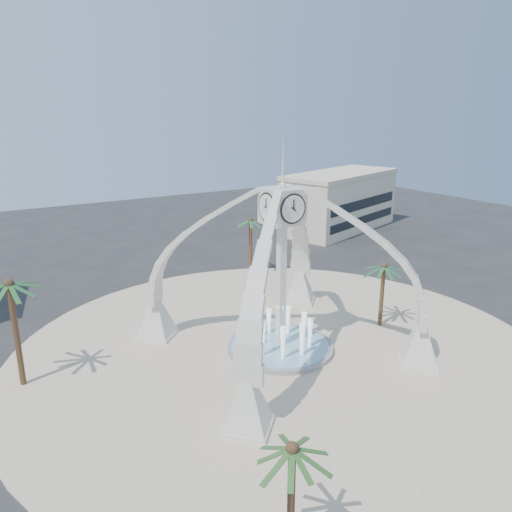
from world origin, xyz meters
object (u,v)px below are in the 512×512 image
palm_north (251,221)px  palm_south (292,450)px  palm_east (384,267)px  clock_tower (281,268)px  palm_west (9,286)px  fountain (280,346)px

palm_north → palm_south: bearing=-118.6°
palm_north → palm_east: bearing=-82.4°
palm_north → palm_south: palm_north is taller
palm_east → palm_south: bearing=-143.7°
clock_tower → palm_west: clock_tower is taller
fountain → palm_west: (-17.27, 4.83, 6.67)m
palm_south → palm_north: bearing=61.4°
clock_tower → palm_south: clock_tower is taller
clock_tower → palm_north: 18.01m
palm_east → palm_south: 24.16m
palm_north → palm_west: bearing=-154.7°
clock_tower → fountain: size_ratio=2.24×
fountain → palm_east: 10.82m
fountain → palm_south: (-9.85, -15.07, 4.66)m
palm_west → palm_north: palm_west is taller
clock_tower → palm_west: (-17.27, 4.83, 0.46)m
palm_east → palm_north: (-2.29, 17.21, 0.86)m
palm_east → palm_south: palm_east is taller
palm_west → palm_north: bearing=25.3°
fountain → palm_south: bearing=-123.2°
fountain → palm_north: size_ratio=1.17×
palm_west → palm_south: 21.33m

